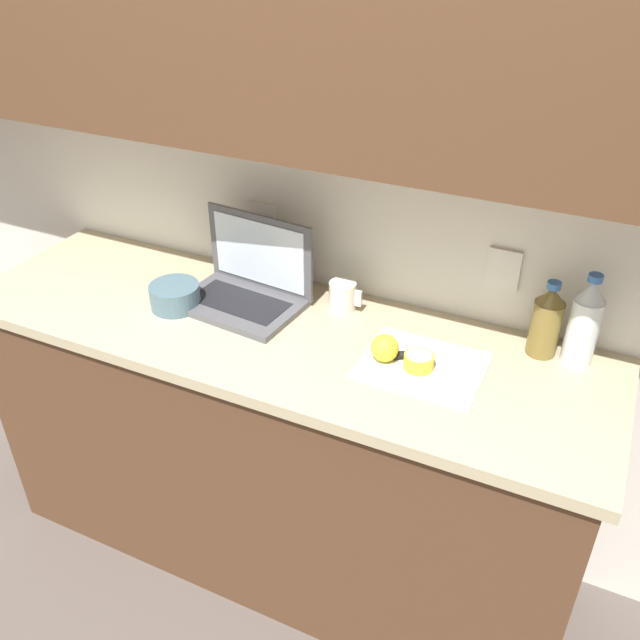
% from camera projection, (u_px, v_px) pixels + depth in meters
% --- Properties ---
extents(ground_plane, '(12.00, 12.00, 0.00)m').
position_uv_depth(ground_plane, '(283.00, 544.00, 2.42)').
color(ground_plane, '#564C47').
rests_on(ground_plane, ground).
extents(wall_back, '(5.20, 0.38, 2.60)m').
position_uv_depth(wall_back, '(306.00, 81.00, 1.75)').
color(wall_back, white).
rests_on(wall_back, ground_plane).
extents(counter_unit, '(1.91, 0.59, 0.92)m').
position_uv_depth(counter_unit, '(275.00, 444.00, 2.17)').
color(counter_unit, brown).
rests_on(counter_unit, ground_plane).
extents(laptop, '(0.38, 0.27, 0.26)m').
position_uv_depth(laptop, '(248.00, 283.00, 2.02)').
color(laptop, '#515156').
rests_on(laptop, counter_unit).
extents(cutting_board, '(0.32, 0.25, 0.01)m').
position_uv_depth(cutting_board, '(423.00, 365.00, 1.77)').
color(cutting_board, silver).
rests_on(cutting_board, counter_unit).
extents(knife, '(0.27, 0.16, 0.02)m').
position_uv_depth(knife, '(417.00, 355.00, 1.79)').
color(knife, silver).
rests_on(knife, cutting_board).
extents(lemon_half_cut, '(0.08, 0.08, 0.04)m').
position_uv_depth(lemon_half_cut, '(419.00, 361.00, 1.74)').
color(lemon_half_cut, yellow).
rests_on(lemon_half_cut, cutting_board).
extents(lemon_whole_beside, '(0.07, 0.07, 0.07)m').
position_uv_depth(lemon_whole_beside, '(385.00, 348.00, 1.77)').
color(lemon_whole_beside, yellow).
rests_on(lemon_whole_beside, cutting_board).
extents(bottle_green_soda, '(0.08, 0.08, 0.22)m').
position_uv_depth(bottle_green_soda, '(546.00, 322.00, 1.77)').
color(bottle_green_soda, olive).
rests_on(bottle_green_soda, counter_unit).
extents(bottle_oil_tall, '(0.08, 0.08, 0.26)m').
position_uv_depth(bottle_oil_tall, '(584.00, 323.00, 1.73)').
color(bottle_oil_tall, silver).
rests_on(bottle_oil_tall, counter_unit).
extents(measuring_cup, '(0.10, 0.08, 0.09)m').
position_uv_depth(measuring_cup, '(343.00, 296.00, 1.99)').
color(measuring_cup, silver).
rests_on(measuring_cup, counter_unit).
extents(bowl_white, '(0.15, 0.15, 0.07)m').
position_uv_depth(bowl_white, '(175.00, 296.00, 2.01)').
color(bowl_white, slate).
rests_on(bowl_white, counter_unit).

